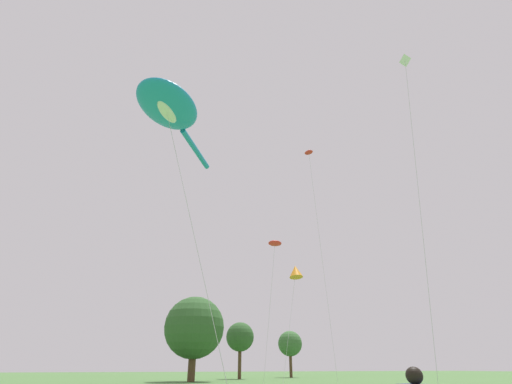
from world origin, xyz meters
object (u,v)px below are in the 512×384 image
big_show_kite (169,108)px  small_kite_triangle_green (409,95)px  small_kite_stunt_black (296,271)px  tree_oak_left (194,327)px  small_kite_box_yellow (309,156)px  tree_oak_right (290,344)px  small_kite_tiny_distant (275,244)px  tree_pine_center (240,337)px

big_show_kite → small_kite_triangle_green: (12.30, -7.10, -0.79)m
big_show_kite → small_kite_stunt_black: (12.83, 8.88, -7.30)m
big_show_kite → tree_oak_left: 31.37m
small_kite_box_yellow → small_kite_stunt_black: bearing=86.3°
small_kite_stunt_black → small_kite_triangle_green: small_kite_triangle_green is taller
small_kite_box_yellow → big_show_kite: bearing=97.4°
big_show_kite → tree_oak_right: size_ratio=2.35×
big_show_kite → small_kite_tiny_distant: bearing=164.2°
small_kite_stunt_black → tree_pine_center: bearing=85.3°
tree_oak_left → small_kite_triangle_green: bearing=-84.1°
small_kite_tiny_distant → big_show_kite: bearing=-135.8°
big_show_kite → small_kite_box_yellow: 19.11m
big_show_kite → tree_pine_center: big_show_kite is taller
small_kite_tiny_distant → small_kite_triangle_green: bearing=-85.3°
small_kite_triangle_green → big_show_kite: bearing=41.3°
big_show_kite → small_kite_box_yellow: small_kite_box_yellow is taller
tree_oak_left → small_kite_stunt_black: bearing=-77.8°
tree_oak_left → small_kite_box_yellow: bearing=-69.5°
small_kite_tiny_distant → tree_oak_right: small_kite_tiny_distant is taller
tree_oak_right → small_kite_tiny_distant: bearing=-117.4°
small_kite_stunt_black → tree_pine_center: (4.52, 27.80, -3.39)m
small_kite_box_yellow → small_kite_tiny_distant: (-3.89, 0.44, -9.68)m
small_kite_box_yellow → tree_oak_right: (12.53, 32.15, -16.24)m
small_kite_tiny_distant → tree_oak_right: 36.31m
small_kite_box_yellow → tree_oak_left: 24.98m
tree_oak_right → tree_oak_left: bearing=-144.7°
small_kite_box_yellow → small_kite_tiny_distant: size_ratio=1.83×
small_kite_box_yellow → tree_pine_center: 31.11m
small_kite_triangle_green → small_kite_tiny_distant: bearing=-16.5°
small_kite_box_yellow → small_kite_triangle_green: bearing=144.1°
tree_oak_left → small_kite_tiny_distant: bearing=-80.5°
small_kite_triangle_green → tree_pine_center: 45.16m
small_kite_triangle_green → small_kite_box_yellow: 18.31m
big_show_kite → small_kite_tiny_distant: big_show_kite is taller
small_kite_box_yellow → small_kite_tiny_distant: bearing=58.4°
tree_pine_center → small_kite_box_yellow: bearing=-93.9°
small_kite_stunt_black → tree_oak_left: size_ratio=1.00×
small_kite_tiny_distant → tree_oak_right: (16.42, 31.71, -6.56)m
big_show_kite → small_kite_box_yellow: bearing=155.1°
small_kite_stunt_black → small_kite_tiny_distant: (-1.21, 1.50, 2.72)m
small_kite_triangle_green → tree_oak_right: bearing=-36.5°
small_kite_triangle_green → tree_pine_center: small_kite_triangle_green is taller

